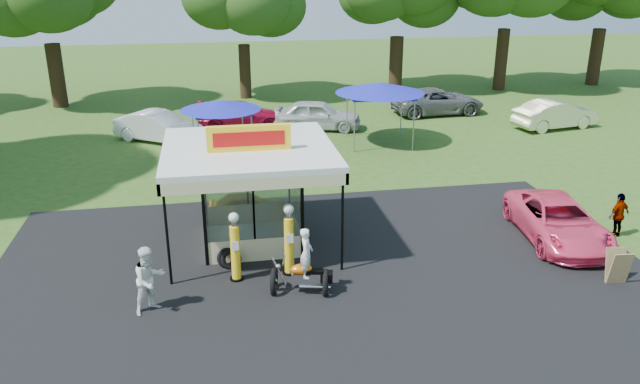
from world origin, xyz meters
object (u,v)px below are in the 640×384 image
at_px(bg_car_d, 438,101).
at_px(bg_car_c, 318,115).
at_px(gas_station_kiosk, 250,193).
at_px(gas_pump_left, 235,249).
at_px(spectator_east_b, 619,215).
at_px(bg_car_a, 159,127).
at_px(spectator_west, 149,280).
at_px(motorcycle, 304,268).
at_px(bg_car_b, 242,115).
at_px(a_frame_sign, 618,267).
at_px(pink_sedan, 558,221).
at_px(tent_west, 220,106).
at_px(tent_east, 380,88).
at_px(gas_pump_right, 289,241).
at_px(bg_car_e, 555,114).
at_px(kiosk_car, 247,205).

bearing_deg(bg_car_d, bg_car_c, 102.95).
xyz_separation_m(gas_station_kiosk, gas_pump_left, (-0.65, -2.60, -0.74)).
xyz_separation_m(spectator_east_b, bg_car_a, (-16.21, 15.07, -0.00)).
distance_m(gas_station_kiosk, spectator_west, 5.01).
relative_size(gas_station_kiosk, motorcycle, 2.58).
bearing_deg(bg_car_b, a_frame_sign, -149.99).
distance_m(pink_sedan, spectator_east_b, 2.19).
bearing_deg(gas_pump_left, a_frame_sign, -11.11).
xyz_separation_m(a_frame_sign, tent_west, (-10.94, 15.12, 1.89)).
bearing_deg(a_frame_sign, tent_east, 106.22).
height_order(gas_pump_left, bg_car_b, gas_pump_left).
xyz_separation_m(motorcycle, tent_west, (-1.84, 14.06, 1.62)).
xyz_separation_m(bg_car_b, tent_west, (-1.23, -5.13, 1.71)).
bearing_deg(gas_pump_right, tent_west, 97.00).
relative_size(bg_car_e, tent_east, 1.06).
bearing_deg(spectator_east_b, bg_car_e, -128.92).
height_order(kiosk_car, bg_car_c, bg_car_c).
distance_m(gas_station_kiosk, pink_sedan, 10.37).
distance_m(bg_car_b, bg_car_d, 12.13).
bearing_deg(bg_car_c, tent_west, 141.45).
relative_size(motorcycle, bg_car_d, 0.37).
distance_m(bg_car_a, bg_car_b, 4.92).
bearing_deg(spectator_east_b, pink_sedan, -19.80).
xyz_separation_m(bg_car_a, tent_east, (11.20, -2.37, 2.08)).
relative_size(bg_car_b, bg_car_e, 1.04).
xyz_separation_m(a_frame_sign, bg_car_b, (-9.71, 20.25, 0.19)).
bearing_deg(tent_west, bg_car_a, 136.88).
height_order(bg_car_a, bg_car_b, bg_car_a).
bearing_deg(pink_sedan, gas_pump_right, -167.55).
xyz_separation_m(bg_car_b, bg_car_e, (17.34, -3.30, 0.07)).
relative_size(a_frame_sign, bg_car_b, 0.21).
distance_m(gas_pump_left, motorcycle, 2.17).
bearing_deg(gas_station_kiosk, spectator_west, -127.41).
bearing_deg(a_frame_sign, gas_pump_left, 174.53).
relative_size(bg_car_b, bg_car_d, 0.89).
distance_m(a_frame_sign, spectator_west, 13.34).
relative_size(spectator_west, tent_west, 0.49).
xyz_separation_m(spectator_east_b, bg_car_c, (-7.62, 16.07, 0.03)).
distance_m(spectator_west, bg_car_e, 26.43).
height_order(a_frame_sign, bg_car_b, bg_car_b).
bearing_deg(gas_station_kiosk, gas_pump_left, -104.05).
bearing_deg(motorcycle, pink_sedan, 25.64).
relative_size(gas_station_kiosk, bg_car_c, 1.13).
bearing_deg(spectator_west, gas_pump_right, -15.21).
height_order(gas_station_kiosk, tent_west, gas_station_kiosk).
height_order(gas_station_kiosk, tent_east, gas_station_kiosk).
bearing_deg(pink_sedan, a_frame_sign, -80.76).
distance_m(gas_pump_right, motorcycle, 1.27).
distance_m(gas_pump_right, kiosk_car, 4.83).
distance_m(gas_pump_left, tent_east, 15.89).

